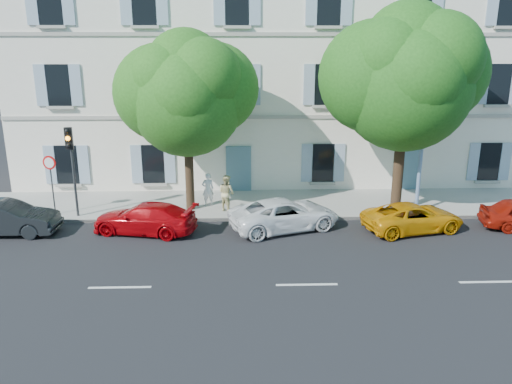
{
  "coord_description": "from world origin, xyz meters",
  "views": [
    {
      "loc": [
        -2.12,
        -18.57,
        7.36
      ],
      "look_at": [
        -1.45,
        2.0,
        1.4
      ],
      "focal_mm": 35.0,
      "sensor_mm": 36.0,
      "label": 1
    }
  ],
  "objects_px": {
    "pedestrian_b": "(226,193)",
    "car_dark_sedan": "(6,218)",
    "tree_right": "(405,85)",
    "car_red_coupe": "(145,218)",
    "car_yellow_supercar": "(413,217)",
    "traffic_light": "(71,153)",
    "street_lamp": "(427,107)",
    "car_white_coupe": "(285,214)",
    "tree_left": "(187,100)",
    "pedestrian_a": "(208,189)",
    "road_sign": "(51,172)"
  },
  "relations": [
    {
      "from": "tree_right",
      "to": "pedestrian_b",
      "type": "xyz_separation_m",
      "value": [
        -7.77,
        0.25,
        -4.82
      ]
    },
    {
      "from": "car_dark_sedan",
      "to": "tree_right",
      "type": "distance_m",
      "value": 17.6
    },
    {
      "from": "car_dark_sedan",
      "to": "car_white_coupe",
      "type": "bearing_deg",
      "value": -87.63
    },
    {
      "from": "car_white_coupe",
      "to": "pedestrian_a",
      "type": "height_order",
      "value": "pedestrian_a"
    },
    {
      "from": "tree_left",
      "to": "tree_right",
      "type": "xyz_separation_m",
      "value": [
        9.45,
        -0.54,
        0.64
      ]
    },
    {
      "from": "tree_right",
      "to": "car_yellow_supercar",
      "type": "bearing_deg",
      "value": -88.9
    },
    {
      "from": "car_white_coupe",
      "to": "tree_left",
      "type": "distance_m",
      "value": 6.61
    },
    {
      "from": "car_dark_sedan",
      "to": "road_sign",
      "type": "height_order",
      "value": "road_sign"
    },
    {
      "from": "tree_left",
      "to": "pedestrian_b",
      "type": "relative_size",
      "value": 4.64
    },
    {
      "from": "car_yellow_supercar",
      "to": "pedestrian_a",
      "type": "xyz_separation_m",
      "value": [
        -8.71,
        3.35,
        0.35
      ]
    },
    {
      "from": "traffic_light",
      "to": "pedestrian_a",
      "type": "bearing_deg",
      "value": 14.96
    },
    {
      "from": "car_yellow_supercar",
      "to": "tree_right",
      "type": "xyz_separation_m",
      "value": [
        -0.04,
        2.23,
        5.23
      ]
    },
    {
      "from": "street_lamp",
      "to": "pedestrian_b",
      "type": "height_order",
      "value": "street_lamp"
    },
    {
      "from": "car_white_coupe",
      "to": "road_sign",
      "type": "height_order",
      "value": "road_sign"
    },
    {
      "from": "car_dark_sedan",
      "to": "street_lamp",
      "type": "relative_size",
      "value": 0.5
    },
    {
      "from": "tree_left",
      "to": "traffic_light",
      "type": "relative_size",
      "value": 1.96
    },
    {
      "from": "car_yellow_supercar",
      "to": "tree_left",
      "type": "relative_size",
      "value": 0.54
    },
    {
      "from": "car_red_coupe",
      "to": "tree_left",
      "type": "height_order",
      "value": "tree_left"
    },
    {
      "from": "car_white_coupe",
      "to": "traffic_light",
      "type": "xyz_separation_m",
      "value": [
        -9.1,
        1.45,
        2.39
      ]
    },
    {
      "from": "road_sign",
      "to": "car_white_coupe",
      "type": "bearing_deg",
      "value": -10.04
    },
    {
      "from": "road_sign",
      "to": "pedestrian_a",
      "type": "relative_size",
      "value": 1.73
    },
    {
      "from": "street_lamp",
      "to": "pedestrian_a",
      "type": "bearing_deg",
      "value": 171.16
    },
    {
      "from": "tree_left",
      "to": "tree_right",
      "type": "distance_m",
      "value": 9.49
    },
    {
      "from": "car_white_coupe",
      "to": "car_red_coupe",
      "type": "bearing_deg",
      "value": 72.85
    },
    {
      "from": "car_red_coupe",
      "to": "pedestrian_b",
      "type": "xyz_separation_m",
      "value": [
        3.31,
        2.36,
        0.37
      ]
    },
    {
      "from": "tree_left",
      "to": "car_red_coupe",
      "type": "bearing_deg",
      "value": -121.61
    },
    {
      "from": "tree_right",
      "to": "road_sign",
      "type": "relative_size",
      "value": 3.27
    },
    {
      "from": "car_red_coupe",
      "to": "car_yellow_supercar",
      "type": "height_order",
      "value": "car_red_coupe"
    },
    {
      "from": "road_sign",
      "to": "pedestrian_a",
      "type": "xyz_separation_m",
      "value": [
        6.81,
        1.18,
        -1.16
      ]
    },
    {
      "from": "pedestrian_b",
      "to": "car_white_coupe",
      "type": "bearing_deg",
      "value": -178.02
    },
    {
      "from": "pedestrian_b",
      "to": "car_dark_sedan",
      "type": "bearing_deg",
      "value": 57.23
    },
    {
      "from": "tree_left",
      "to": "tree_right",
      "type": "height_order",
      "value": "tree_right"
    },
    {
      "from": "car_red_coupe",
      "to": "tree_left",
      "type": "bearing_deg",
      "value": 161.41
    },
    {
      "from": "traffic_light",
      "to": "car_yellow_supercar",
      "type": "bearing_deg",
      "value": -7.21
    },
    {
      "from": "car_dark_sedan",
      "to": "pedestrian_a",
      "type": "xyz_separation_m",
      "value": [
        8.04,
        3.23,
        0.24
      ]
    },
    {
      "from": "car_yellow_supercar",
      "to": "car_white_coupe",
      "type": "bearing_deg",
      "value": 72.53
    },
    {
      "from": "car_yellow_supercar",
      "to": "street_lamp",
      "type": "xyz_separation_m",
      "value": [
        0.86,
        1.87,
        4.33
      ]
    },
    {
      "from": "tree_left",
      "to": "road_sign",
      "type": "distance_m",
      "value": 6.8
    },
    {
      "from": "car_yellow_supercar",
      "to": "street_lamp",
      "type": "bearing_deg",
      "value": -38.15
    },
    {
      "from": "car_yellow_supercar",
      "to": "pedestrian_b",
      "type": "bearing_deg",
      "value": 58.85
    },
    {
      "from": "car_dark_sedan",
      "to": "traffic_light",
      "type": "xyz_separation_m",
      "value": [
        2.31,
        1.7,
        2.35
      ]
    },
    {
      "from": "street_lamp",
      "to": "car_yellow_supercar",
      "type": "bearing_deg",
      "value": -114.67
    },
    {
      "from": "car_dark_sedan",
      "to": "tree_right",
      "type": "xyz_separation_m",
      "value": [
        16.7,
        2.11,
        5.13
      ]
    },
    {
      "from": "car_dark_sedan",
      "to": "street_lamp",
      "type": "distance_m",
      "value": 18.18
    },
    {
      "from": "car_dark_sedan",
      "to": "car_white_coupe",
      "type": "height_order",
      "value": "car_dark_sedan"
    },
    {
      "from": "traffic_light",
      "to": "road_sign",
      "type": "distance_m",
      "value": 1.48
    },
    {
      "from": "car_dark_sedan",
      "to": "car_white_coupe",
      "type": "distance_m",
      "value": 11.42
    },
    {
      "from": "car_dark_sedan",
      "to": "traffic_light",
      "type": "distance_m",
      "value": 3.71
    },
    {
      "from": "street_lamp",
      "to": "car_red_coupe",
      "type": "bearing_deg",
      "value": -171.75
    },
    {
      "from": "traffic_light",
      "to": "street_lamp",
      "type": "xyz_separation_m",
      "value": [
        15.29,
        0.04,
        1.88
      ]
    }
  ]
}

